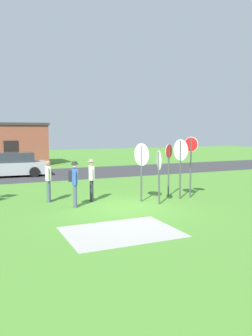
# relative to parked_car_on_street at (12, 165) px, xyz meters

# --- Properties ---
(ground_plane) EXTENTS (80.00, 80.00, 0.00)m
(ground_plane) POSITION_rel_parked_car_on_street_xyz_m (3.01, -10.99, -0.69)
(ground_plane) COLOR #518E33
(street_asphalt) EXTENTS (60.00, 6.40, 0.01)m
(street_asphalt) POSITION_rel_parked_car_on_street_xyz_m (3.01, -0.06, -0.68)
(street_asphalt) COLOR #38383A
(street_asphalt) RESTS_ON ground
(concrete_path) EXTENTS (3.20, 2.40, 0.01)m
(concrete_path) POSITION_rel_parked_car_on_street_xyz_m (1.59, -13.78, -0.69)
(concrete_path) COLOR #ADAAA3
(concrete_path) RESTS_ON ground
(building_background) EXTENTS (6.19, 4.05, 3.53)m
(building_background) POSITION_rel_parked_car_on_street_xyz_m (0.49, 7.74, 1.08)
(building_background) COLOR brown
(building_background) RESTS_ON ground
(parked_car_on_street) EXTENTS (4.41, 2.23, 1.51)m
(parked_car_on_street) POSITION_rel_parked_car_on_street_xyz_m (0.00, 0.00, 0.00)
(parked_car_on_street) COLOR #A5A8AD
(parked_car_on_street) RESTS_ON ground
(stop_sign_nearest) EXTENTS (0.25, 0.74, 2.12)m
(stop_sign_nearest) POSITION_rel_parked_car_on_street_xyz_m (4.39, -11.01, 0.75)
(stop_sign_nearest) COLOR #474C4C
(stop_sign_nearest) RESTS_ON ground
(stop_sign_leaning_left) EXTENTS (0.55, 0.36, 2.31)m
(stop_sign_leaning_left) POSITION_rel_parked_car_on_street_xyz_m (5.61, -9.73, 0.86)
(stop_sign_leaning_left) COLOR #474C4C
(stop_sign_leaning_left) RESTS_ON ground
(stop_sign_tallest) EXTENTS (0.22, 0.89, 2.38)m
(stop_sign_tallest) POSITION_rel_parked_car_on_street_xyz_m (4.00, -10.28, 0.96)
(stop_sign_tallest) COLOR #474C4C
(stop_sign_tallest) RESTS_ON ground
(stop_sign_rear_left) EXTENTS (0.15, 0.89, 2.53)m
(stop_sign_rear_left) POSITION_rel_parked_car_on_street_xyz_m (5.76, -10.41, 1.07)
(stop_sign_rear_left) COLOR #474C4C
(stop_sign_rear_left) RESTS_ON ground
(stop_sign_low_front) EXTENTS (0.33, 0.56, 2.62)m
(stop_sign_low_front) POSITION_rel_parked_car_on_street_xyz_m (6.31, -10.38, 1.05)
(stop_sign_low_front) COLOR #474C4C
(stop_sign_low_front) RESTS_ON ground
(person_in_teal) EXTENTS (0.42, 0.55, 1.74)m
(person_in_teal) POSITION_rel_parked_car_on_street_xyz_m (1.24, -10.16, 0.32)
(person_in_teal) COLOR #4C5670
(person_in_teal) RESTS_ON ground
(person_on_left) EXTENTS (0.30, 0.55, 1.69)m
(person_on_left) POSITION_rel_parked_car_on_street_xyz_m (0.54, -8.80, 0.26)
(person_on_left) COLOR #4C5670
(person_on_left) RESTS_ON ground
(person_near_signs) EXTENTS (0.32, 0.55, 1.74)m
(person_near_signs) POSITION_rel_parked_car_on_street_xyz_m (2.16, -9.40, 0.30)
(person_near_signs) COLOR #2D2D33
(person_near_signs) RESTS_ON ground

